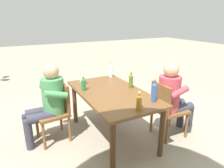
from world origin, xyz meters
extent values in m
plane|color=gray|center=(0.00, 0.00, 0.00)|extent=(24.00, 24.00, 0.00)
cube|color=brown|center=(0.00, 0.00, 0.73)|extent=(1.57, 0.88, 0.04)
cylinder|color=#4C311A|center=(-0.71, -0.36, 0.35)|extent=(0.07, 0.07, 0.71)
cylinder|color=#4C311A|center=(0.71, -0.36, 0.35)|extent=(0.07, 0.07, 0.71)
cylinder|color=#4C311A|center=(-0.71, 0.36, 0.35)|extent=(0.07, 0.07, 0.71)
cylinder|color=#4C311A|center=(0.71, 0.36, 0.35)|extent=(0.07, 0.07, 0.71)
cube|color=brown|center=(-0.35, -0.82, 0.43)|extent=(0.46, 0.46, 0.04)
cube|color=brown|center=(-0.35, -0.62, 0.66)|extent=(0.42, 0.06, 0.42)
cylinder|color=brown|center=(-0.55, -1.00, 0.21)|extent=(0.04, 0.04, 0.41)
cylinder|color=brown|center=(-0.17, -1.02, 0.21)|extent=(0.04, 0.04, 0.41)
cylinder|color=brown|center=(-0.54, -0.62, 0.21)|extent=(0.04, 0.04, 0.41)
cylinder|color=brown|center=(-0.16, -0.64, 0.21)|extent=(0.04, 0.04, 0.41)
cube|color=brown|center=(0.35, 0.82, 0.43)|extent=(0.48, 0.48, 0.04)
cube|color=brown|center=(0.37, 0.62, 0.66)|extent=(0.42, 0.08, 0.42)
cylinder|color=brown|center=(0.52, 1.03, 0.21)|extent=(0.04, 0.04, 0.41)
cylinder|color=brown|center=(0.15, 0.99, 0.21)|extent=(0.04, 0.04, 0.41)
cylinder|color=brown|center=(0.56, 0.65, 0.21)|extent=(0.04, 0.04, 0.41)
cylinder|color=brown|center=(0.18, 0.61, 0.21)|extent=(0.04, 0.04, 0.41)
cylinder|color=#B7424C|center=(-0.35, -0.77, 0.71)|extent=(0.32, 0.32, 0.52)
sphere|color=tan|center=(-0.35, -0.77, 1.07)|extent=(0.22, 0.22, 0.22)
cylinder|color=#383847|center=(-0.44, -0.97, 0.45)|extent=(0.14, 0.40, 0.14)
cylinder|color=#383847|center=(-0.44, -1.17, 0.23)|extent=(0.11, 0.11, 0.45)
cylinder|color=#B7424C|center=(-0.54, -0.77, 0.79)|extent=(0.09, 0.31, 0.16)
cylinder|color=#383847|center=(-0.26, -0.97, 0.45)|extent=(0.14, 0.40, 0.14)
cylinder|color=#383847|center=(-0.26, -1.17, 0.23)|extent=(0.11, 0.11, 0.45)
cylinder|color=#B7424C|center=(-0.17, -0.77, 0.79)|extent=(0.09, 0.31, 0.16)
cylinder|color=#4C935B|center=(0.35, 0.77, 0.71)|extent=(0.32, 0.32, 0.52)
sphere|color=tan|center=(0.35, 0.77, 1.07)|extent=(0.22, 0.22, 0.22)
cylinder|color=#383847|center=(0.44, 0.97, 0.45)|extent=(0.14, 0.40, 0.14)
cylinder|color=#383847|center=(0.44, 1.17, 0.23)|extent=(0.11, 0.11, 0.45)
cylinder|color=#4C935B|center=(0.54, 0.77, 0.79)|extent=(0.09, 0.31, 0.16)
cylinder|color=#383847|center=(0.26, 0.97, 0.45)|extent=(0.14, 0.40, 0.14)
cylinder|color=#383847|center=(0.26, 1.17, 0.23)|extent=(0.11, 0.11, 0.45)
cylinder|color=#4C935B|center=(0.17, 0.77, 0.79)|extent=(0.09, 0.31, 0.16)
cylinder|color=#996019|center=(-0.68, 0.00, 0.83)|extent=(0.06, 0.06, 0.16)
cone|color=#996019|center=(-0.68, 0.00, 0.92)|extent=(0.06, 0.06, 0.02)
cylinder|color=#996019|center=(-0.68, 0.00, 0.95)|extent=(0.03, 0.03, 0.02)
cylinder|color=yellow|center=(-0.68, 0.00, 0.97)|extent=(0.03, 0.03, 0.02)
cylinder|color=#287A38|center=(0.25, 0.34, 0.83)|extent=(0.06, 0.06, 0.16)
cone|color=#287A38|center=(0.25, 0.34, 0.92)|extent=(0.06, 0.06, 0.02)
cylinder|color=#287A38|center=(0.25, 0.34, 0.95)|extent=(0.03, 0.03, 0.02)
cylinder|color=yellow|center=(0.25, 0.34, 0.97)|extent=(0.03, 0.03, 0.02)
cylinder|color=white|center=(0.69, -0.34, 0.85)|extent=(0.06, 0.06, 0.20)
cone|color=white|center=(0.69, -0.34, 0.96)|extent=(0.06, 0.06, 0.03)
cylinder|color=white|center=(0.69, -0.34, 0.99)|extent=(0.03, 0.03, 0.03)
cylinder|color=yellow|center=(0.69, -0.34, 1.01)|extent=(0.03, 0.03, 0.02)
cylinder|color=#2D56A3|center=(-0.56, -0.31, 0.86)|extent=(0.06, 0.06, 0.22)
cone|color=#2D56A3|center=(-0.56, -0.31, 0.99)|extent=(0.06, 0.06, 0.03)
cylinder|color=#2D56A3|center=(-0.56, -0.31, 1.02)|extent=(0.03, 0.03, 0.03)
cylinder|color=yellow|center=(-0.56, -0.31, 1.05)|extent=(0.03, 0.03, 0.02)
cylinder|color=#566623|center=(0.02, -0.34, 0.84)|extent=(0.06, 0.06, 0.19)
cone|color=#566623|center=(0.02, -0.34, 0.95)|extent=(0.06, 0.06, 0.03)
cylinder|color=#566623|center=(0.02, -0.34, 0.98)|extent=(0.03, 0.03, 0.03)
cylinder|color=yellow|center=(0.02, -0.34, 1.00)|extent=(0.03, 0.03, 0.02)
cylinder|color=white|center=(0.69, 0.21, 0.79)|extent=(0.08, 0.08, 0.08)
cylinder|color=#B2B7BC|center=(0.52, 0.25, 0.80)|extent=(0.08, 0.08, 0.11)
camera|label=1|loc=(-2.43, 1.27, 1.78)|focal=32.18mm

